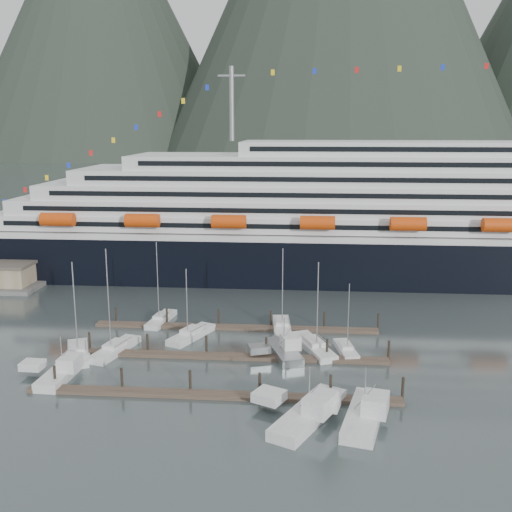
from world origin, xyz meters
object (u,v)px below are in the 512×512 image
object	(u,v)px
sailboat_b	(115,350)
trawler_e	(283,350)
trawler_d	(363,414)
sailboat_c	(191,335)
sailboat_d	(314,347)
cruise_ship	(410,224)
sailboat_f	(282,327)
sailboat_e	(161,320)
trawler_a	(62,370)
sailboat_h	(346,350)
trawler_c	(308,412)
sailboat_a	(78,354)

from	to	relation	value
sailboat_b	trawler_e	xyz separation A→B (m)	(25.48, 0.74, 0.40)
trawler_d	sailboat_c	bearing A→B (deg)	57.54
sailboat_d	sailboat_b	bearing A→B (deg)	75.04
cruise_ship	sailboat_f	distance (m)	48.55
sailboat_c	sailboat_e	bearing A→B (deg)	66.22
sailboat_c	trawler_a	distance (m)	22.21
sailboat_d	sailboat_h	size ratio (longest dim) A/B	1.28
sailboat_d	sailboat_f	distance (m)	10.37
sailboat_c	sailboat_f	bearing A→B (deg)	-46.03
sailboat_b	sailboat_d	xyz separation A→B (m)	(30.06, 3.65, -0.02)
sailboat_c	sailboat_e	size ratio (longest dim) A/B	0.82
sailboat_c	sailboat_h	xyz separation A→B (m)	(24.60, -4.43, -0.03)
cruise_ship	sailboat_h	size ratio (longest dim) A/B	18.48
sailboat_e	trawler_e	world-z (taller)	sailboat_e
trawler_c	trawler_e	xyz separation A→B (m)	(-3.58, 19.46, -0.06)
sailboat_a	cruise_ship	bearing A→B (deg)	-68.72
sailboat_h	trawler_d	xyz separation A→B (m)	(0.53, -21.62, 0.53)
sailboat_b	sailboat_c	world-z (taller)	sailboat_b
sailboat_c	sailboat_f	distance (m)	15.44
sailboat_b	trawler_e	size ratio (longest dim) A/B	1.60
sailboat_h	trawler_e	bearing A→B (deg)	91.99
sailboat_e	trawler_a	world-z (taller)	sailboat_e
sailboat_e	trawler_d	xyz separation A→B (m)	(31.90, -33.43, 0.50)
sailboat_d	sailboat_h	world-z (taller)	sailboat_d
trawler_d	trawler_c	bearing A→B (deg)	103.21
trawler_c	trawler_e	bearing A→B (deg)	36.77
sailboat_a	trawler_e	distance (m)	30.63
sailboat_b	sailboat_c	bearing A→B (deg)	-40.20
sailboat_a	trawler_d	bearing A→B (deg)	-134.18
cruise_ship	sailboat_f	world-z (taller)	cruise_ship
sailboat_f	sailboat_h	world-z (taller)	sailboat_f
sailboat_d	trawler_e	world-z (taller)	sailboat_d
sailboat_f	sailboat_h	xyz separation A→B (m)	(10.12, -9.76, -0.05)
sailboat_e	trawler_d	bearing A→B (deg)	-128.28
trawler_d	trawler_e	distance (m)	21.91
sailboat_f	sailboat_a	bearing A→B (deg)	111.07
sailboat_b	sailboat_h	xyz separation A→B (m)	(34.95, 2.86, -0.06)
trawler_c	sailboat_d	bearing A→B (deg)	23.79
sailboat_f	sailboat_e	bearing A→B (deg)	79.44
trawler_a	sailboat_b	bearing A→B (deg)	-24.03
sailboat_f	trawler_d	xyz separation A→B (m)	(10.65, -31.37, 0.48)
sailboat_h	trawler_d	distance (m)	21.63
sailboat_b	trawler_c	xyz separation A→B (m)	(29.07, -18.72, 0.46)
sailboat_c	trawler_a	bearing A→B (deg)	161.56
trawler_a	trawler_c	world-z (taller)	trawler_c
sailboat_e	trawler_e	size ratio (longest dim) A/B	1.41
sailboat_e	trawler_d	distance (m)	46.21
sailboat_a	trawler_e	xyz separation A→B (m)	(30.50, 2.75, 0.40)
sailboat_c	trawler_c	xyz separation A→B (m)	(18.72, -26.01, 0.49)
sailboat_e	trawler_a	xyz separation A→B (m)	(-8.16, -23.83, 0.40)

